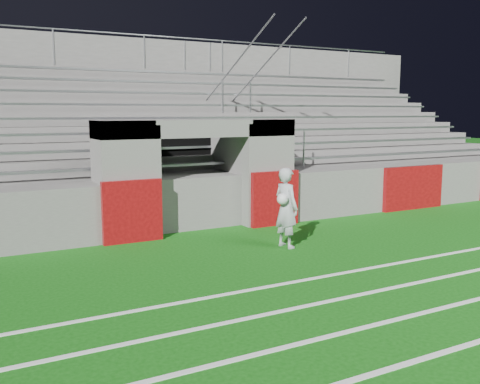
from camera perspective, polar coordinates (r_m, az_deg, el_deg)
ground at (r=9.93m, az=4.00°, el=-7.73°), size 90.00×90.00×0.00m
stadium_structure at (r=16.85m, az=-10.73°, el=4.00°), size 26.00×8.48×5.42m
goalkeeper_with_ball at (r=11.02m, az=4.95°, el=-1.65°), size 0.52×0.66×1.66m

